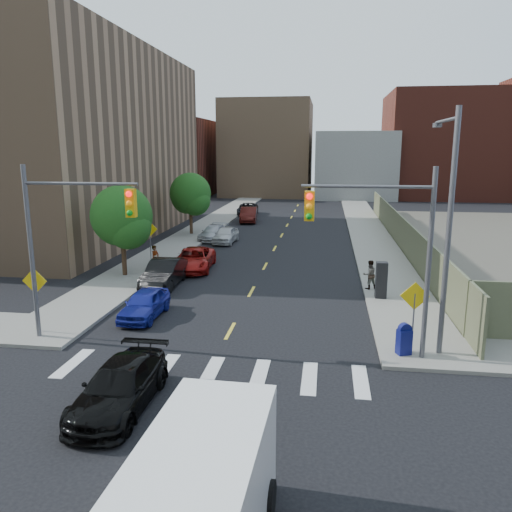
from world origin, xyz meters
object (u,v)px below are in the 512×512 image
(parked_car_silver, at_px, (213,233))
(pedestrian_west, at_px, (155,259))
(parked_car_blue, at_px, (145,304))
(cargo_van, at_px, (197,508))
(pedestrian_east, at_px, (370,275))
(payphone, at_px, (381,280))
(parked_car_grey, at_px, (248,209))
(black_sedan, at_px, (120,387))
(mailbox, at_px, (404,339))
(parked_car_maroon, at_px, (249,215))
(parked_car_red, at_px, (194,259))
(parked_car_black, at_px, (164,273))
(parked_car_white, at_px, (226,235))

(parked_car_silver, bearing_deg, pedestrian_west, -89.04)
(parked_car_blue, distance_m, pedestrian_west, 8.17)
(cargo_van, bearing_deg, parked_car_silver, 104.14)
(cargo_van, height_order, pedestrian_east, cargo_van)
(pedestrian_west, bearing_deg, payphone, -86.11)
(parked_car_grey, xyz_separation_m, black_sedan, (3.19, -44.12, -0.01))
(parked_car_silver, distance_m, mailbox, 25.86)
(parked_car_maroon, xyz_separation_m, cargo_van, (5.99, -43.88, 0.56))
(parked_car_red, height_order, parked_car_maroon, parked_car_maroon)
(payphone, distance_m, pedestrian_west, 13.69)
(mailbox, bearing_deg, parked_car_blue, 143.29)
(parked_car_maroon, relative_size, pedestrian_east, 2.98)
(parked_car_grey, distance_m, pedestrian_east, 32.54)
(parked_car_blue, relative_size, mailbox, 3.13)
(parked_car_grey, distance_m, payphone, 34.21)
(parked_car_silver, distance_m, cargo_van, 33.87)
(cargo_van, bearing_deg, parked_car_red, 106.98)
(parked_car_black, xyz_separation_m, pedestrian_east, (11.29, 0.58, 0.19))
(pedestrian_west, bearing_deg, parked_car_white, 7.75)
(parked_car_black, xyz_separation_m, mailbox, (11.86, -8.19, -0.02))
(parked_car_black, bearing_deg, pedestrian_east, 1.68)
(parked_car_white, relative_size, cargo_van, 0.71)
(parked_car_white, relative_size, pedestrian_west, 2.42)
(parked_car_grey, height_order, payphone, payphone)
(parked_car_silver, xyz_separation_m, pedestrian_east, (11.80, -13.94, 0.32))
(cargo_van, relative_size, pedestrian_west, 3.41)
(mailbox, distance_m, pedestrian_west, 17.16)
(parked_car_black, bearing_deg, parked_car_grey, 89.14)
(parked_car_blue, height_order, pedestrian_east, pedestrian_east)
(payphone, bearing_deg, parked_car_silver, 126.72)
(parked_car_blue, xyz_separation_m, payphone, (10.95, 4.17, 0.44))
(parked_car_grey, distance_m, cargo_van, 50.05)
(parked_car_grey, xyz_separation_m, cargo_van, (6.99, -49.56, 0.65))
(parked_car_blue, xyz_separation_m, parked_car_maroon, (0.00, 30.54, 0.13))
(cargo_van, bearing_deg, pedestrian_west, 112.92)
(payphone, relative_size, pedestrian_west, 1.13)
(parked_car_maroon, bearing_deg, pedestrian_east, -72.53)
(parked_car_black, xyz_separation_m, parked_car_red, (0.62, 4.03, -0.06))
(cargo_van, distance_m, pedestrian_east, 19.65)
(parked_car_grey, bearing_deg, mailbox, -77.89)
(parked_car_red, relative_size, pedestrian_east, 3.14)
(parked_car_grey, distance_m, black_sedan, 44.24)
(parked_car_red, relative_size, parked_car_grey, 1.00)
(parked_car_maroon, relative_size, cargo_van, 0.84)
(parked_car_silver, relative_size, parked_car_grey, 0.87)
(parked_car_silver, distance_m, parked_car_white, 1.75)
(parked_car_red, distance_m, parked_car_white, 9.33)
(mailbox, relative_size, pedestrian_west, 0.73)
(parked_car_maroon, distance_m, payphone, 28.55)
(parked_car_black, height_order, pedestrian_west, pedestrian_west)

